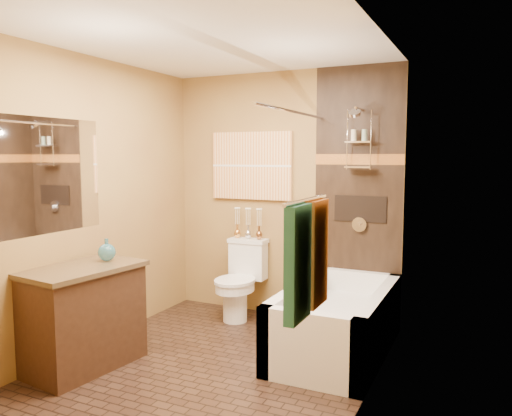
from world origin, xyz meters
The scene contains 23 objects.
floor centered at (0.00, 0.00, 0.00)m, with size 3.00×3.00×0.00m, color black.
wall_left centered at (-1.20, 0.00, 1.25)m, with size 0.02×3.00×2.50m, color olive.
wall_right centered at (1.20, 0.00, 1.25)m, with size 0.02×3.00×2.50m, color olive.
wall_back centered at (0.00, 1.50, 1.25)m, with size 2.40×0.02×2.50m, color olive.
wall_front centered at (0.00, -1.50, 1.25)m, with size 2.40×0.02×2.50m, color olive.
ceiling centered at (0.00, 0.00, 2.50)m, with size 3.00×3.00×0.00m, color silver.
alcove_tile_back centered at (0.78, 1.49, 1.25)m, with size 0.85×0.01×2.50m, color black.
alcove_tile_right centered at (1.19, 0.75, 1.25)m, with size 0.01×1.50×2.50m, color black.
mosaic_band_back centered at (0.78, 1.48, 1.62)m, with size 0.85×0.01×0.10m, color brown.
mosaic_band_right centered at (1.18, 0.75, 1.62)m, with size 0.01×1.50×0.10m, color brown.
alcove_niche centered at (0.80, 1.48, 1.15)m, with size 0.50×0.01×0.25m, color black.
shower_fixtures centered at (0.80, 1.38, 1.67)m, with size 0.24×0.33×1.16m.
curtain_rod centered at (0.40, 0.75, 2.02)m, with size 0.03×0.03×1.55m, color silver.
towel_bar centered at (1.15, -1.05, 1.45)m, with size 0.02×0.02×0.55m, color silver.
towel_teal centered at (1.16, -1.18, 1.18)m, with size 0.05×0.22×0.52m, color #1F6960.
towel_rust centered at (1.16, -0.92, 1.18)m, with size 0.05×0.22×0.52m, color brown.
sunset_painting centered at (-0.35, 1.48, 1.55)m, with size 0.90×0.04×0.70m, color orange.
vanity_mirror centered at (-1.19, -0.38, 1.50)m, with size 0.01×1.00×0.90m, color white.
bathtub centered at (0.80, 0.75, 0.22)m, with size 0.80×1.50×0.55m.
toilet centered at (-0.35, 1.21, 0.40)m, with size 0.40×0.60×0.79m.
vanity centered at (-0.92, -0.38, 0.40)m, with size 0.66×0.97×0.80m.
teal_bottle centered at (-0.87, -0.14, 0.90)m, with size 0.14×0.14×0.23m, color #296D7B, non-canonical shape.
bud_vases centered at (-0.35, 1.39, 0.96)m, with size 0.32×0.07×0.32m.
Camera 1 is at (1.92, -3.22, 1.65)m, focal length 35.00 mm.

